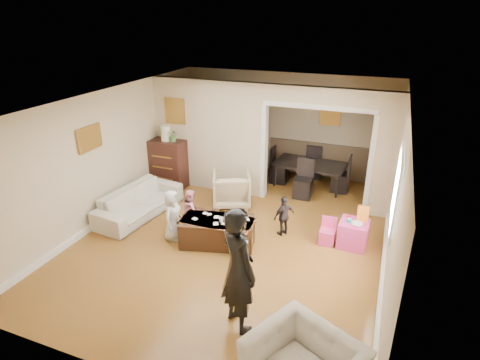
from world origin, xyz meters
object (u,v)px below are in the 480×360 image
at_px(child_kneel_a, 172,215).
at_px(child_kneel_b, 191,210).
at_px(armchair_back, 232,189).
at_px(coffee_table, 218,231).
at_px(dining_table, 309,175).
at_px(play_table, 353,234).
at_px(sofa, 139,202).
at_px(child_toddler, 284,216).
at_px(coffee_cup, 221,220).
at_px(dresser, 168,164).
at_px(cyan_cup, 349,221).
at_px(adult_person, 238,270).
at_px(table_lamp, 166,133).

relative_size(child_kneel_a, child_kneel_b, 1.18).
relative_size(armchair_back, coffee_table, 0.62).
distance_m(armchair_back, dining_table, 2.12).
xyz_separation_m(armchair_back, play_table, (2.71, -0.74, -0.13)).
bearing_deg(sofa, child_toddler, -77.02).
bearing_deg(child_kneel_a, coffee_cup, -88.89).
bearing_deg(play_table, child_kneel_b, -170.09).
bearing_deg(sofa, dresser, 13.55).
relative_size(sofa, cyan_cup, 25.34).
distance_m(armchair_back, coffee_table, 1.62).
bearing_deg(child_toddler, play_table, 128.70).
distance_m(dining_table, child_kneel_a, 3.82).
xyz_separation_m(cyan_cup, child_kneel_a, (-3.09, -0.93, -0.03)).
bearing_deg(dresser, cyan_cup, -14.47).
bearing_deg(armchair_back, cyan_cup, 139.50).
distance_m(play_table, child_kneel_b, 3.09).
distance_m(armchair_back, child_kneel_b, 1.32).
xyz_separation_m(coffee_table, cyan_cup, (2.24, 0.78, 0.28)).
bearing_deg(coffee_table, dining_table, 72.13).
distance_m(armchair_back, play_table, 2.81).
xyz_separation_m(armchair_back, coffee_table, (0.37, -1.57, -0.13)).
bearing_deg(coffee_cup, sofa, 167.10).
relative_size(coffee_cup, cyan_cup, 1.16).
xyz_separation_m(sofa, coffee_table, (1.99, -0.43, -0.05)).
height_order(armchair_back, adult_person, adult_person).
relative_size(coffee_cup, play_table, 0.18).
bearing_deg(cyan_cup, armchair_back, 163.12).
relative_size(cyan_cup, dining_table, 0.05).
height_order(coffee_table, child_kneel_a, child_kneel_a).
distance_m(coffee_cup, child_toddler, 1.25).
bearing_deg(armchair_back, child_kneel_a, 50.79).
height_order(sofa, child_kneel_b, child_kneel_b).
bearing_deg(dining_table, table_lamp, -154.20).
height_order(dresser, child_toddler, dresser).
xyz_separation_m(sofa, armchair_back, (1.62, 1.14, 0.08)).
distance_m(table_lamp, child_kneel_a, 2.60).
bearing_deg(table_lamp, child_kneel_b, -47.85).
relative_size(play_table, child_kneel_b, 0.60).
height_order(table_lamp, coffee_table, table_lamp).
relative_size(coffee_cup, child_kneel_a, 0.09).
bearing_deg(dining_table, armchair_back, -126.69).
bearing_deg(child_kneel_a, sofa, 58.23).
xyz_separation_m(sofa, child_toddler, (3.04, 0.32, 0.11)).
bearing_deg(play_table, cyan_cup, -153.43).
bearing_deg(dresser, child_toddler, -19.98).
bearing_deg(sofa, table_lamp, 13.55).
bearing_deg(dining_table, child_toddler, -84.94).
bearing_deg(coffee_table, child_toddler, 35.54).
relative_size(cyan_cup, child_kneel_b, 0.09).
distance_m(table_lamp, coffee_table, 3.10).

